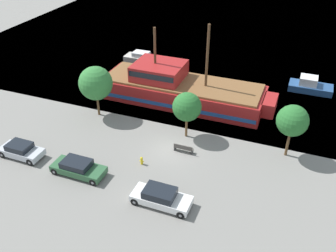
{
  "coord_description": "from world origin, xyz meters",
  "views": [
    {
      "loc": [
        10.14,
        -26.99,
        21.03
      ],
      "look_at": [
        -1.23,
        2.0,
        1.2
      ],
      "focal_mm": 40.0,
      "sensor_mm": 36.0,
      "label": 1
    }
  ],
  "objects_px": {
    "parked_car_curb_rear": "(21,150)",
    "pirate_ship": "(180,89)",
    "moored_boat_outer": "(143,58)",
    "parked_car_curb_front": "(78,168)",
    "moored_boat_dockside": "(310,86)",
    "parked_car_curb_mid": "(161,197)",
    "fire_hydrant": "(142,160)",
    "bench_promenade_east": "(183,148)"
  },
  "relations": [
    {
      "from": "moored_boat_dockside",
      "to": "parked_car_curb_mid",
      "type": "distance_m",
      "value": 26.51
    },
    {
      "from": "moored_boat_dockside",
      "to": "fire_hydrant",
      "type": "xyz_separation_m",
      "value": [
        -13.07,
        -20.7,
        -0.25
      ]
    },
    {
      "from": "moored_boat_dockside",
      "to": "parked_car_curb_front",
      "type": "bearing_deg",
      "value": -126.34
    },
    {
      "from": "moored_boat_outer",
      "to": "bench_promenade_east",
      "type": "bearing_deg",
      "value": -55.76
    },
    {
      "from": "fire_hydrant",
      "to": "bench_promenade_east",
      "type": "height_order",
      "value": "bench_promenade_east"
    },
    {
      "from": "moored_boat_dockside",
      "to": "bench_promenade_east",
      "type": "relative_size",
      "value": 2.79
    },
    {
      "from": "moored_boat_outer",
      "to": "moored_boat_dockside",
      "type": "bearing_deg",
      "value": -2.18
    },
    {
      "from": "moored_boat_outer",
      "to": "parked_car_curb_front",
      "type": "relative_size",
      "value": 1.18
    },
    {
      "from": "moored_boat_dockside",
      "to": "moored_boat_outer",
      "type": "distance_m",
      "value": 22.78
    },
    {
      "from": "moored_boat_dockside",
      "to": "parked_car_curb_mid",
      "type": "bearing_deg",
      "value": -111.08
    },
    {
      "from": "pirate_ship",
      "to": "moored_boat_outer",
      "type": "distance_m",
      "value": 12.63
    },
    {
      "from": "moored_boat_outer",
      "to": "bench_promenade_east",
      "type": "xyz_separation_m",
      "value": [
        12.59,
        -18.5,
        -0.09
      ]
    },
    {
      "from": "moored_boat_dockside",
      "to": "parked_car_curb_front",
      "type": "relative_size",
      "value": 1.08
    },
    {
      "from": "fire_hydrant",
      "to": "parked_car_curb_front",
      "type": "bearing_deg",
      "value": -144.59
    },
    {
      "from": "parked_car_curb_rear",
      "to": "pirate_ship",
      "type": "bearing_deg",
      "value": 57.53
    },
    {
      "from": "bench_promenade_east",
      "to": "parked_car_curb_rear",
      "type": "bearing_deg",
      "value": -156.09
    },
    {
      "from": "parked_car_curb_mid",
      "to": "fire_hydrant",
      "type": "distance_m",
      "value": 5.37
    },
    {
      "from": "pirate_ship",
      "to": "moored_boat_outer",
      "type": "xyz_separation_m",
      "value": [
        -8.76,
        9.05,
        -1.01
      ]
    },
    {
      "from": "moored_boat_outer",
      "to": "parked_car_curb_front",
      "type": "distance_m",
      "value": 25.33
    },
    {
      "from": "pirate_ship",
      "to": "moored_boat_dockside",
      "type": "relative_size",
      "value": 3.9
    },
    {
      "from": "moored_boat_dockside",
      "to": "parked_car_curb_rear",
      "type": "relative_size",
      "value": 1.25
    },
    {
      "from": "fire_hydrant",
      "to": "bench_promenade_east",
      "type": "bearing_deg",
      "value": 46.7
    },
    {
      "from": "moored_boat_dockside",
      "to": "bench_promenade_east",
      "type": "height_order",
      "value": "moored_boat_dockside"
    },
    {
      "from": "parked_car_curb_mid",
      "to": "pirate_ship",
      "type": "bearing_deg",
      "value": 105.11
    },
    {
      "from": "moored_boat_outer",
      "to": "parked_car_curb_rear",
      "type": "xyz_separation_m",
      "value": [
        -1.12,
        -24.57,
        0.16
      ]
    },
    {
      "from": "parked_car_curb_front",
      "to": "fire_hydrant",
      "type": "bearing_deg",
      "value": 35.41
    },
    {
      "from": "moored_boat_dockside",
      "to": "parked_car_curb_rear",
      "type": "height_order",
      "value": "moored_boat_dockside"
    },
    {
      "from": "parked_car_curb_mid",
      "to": "fire_hydrant",
      "type": "relative_size",
      "value": 6.19
    },
    {
      "from": "pirate_ship",
      "to": "parked_car_curb_mid",
      "type": "height_order",
      "value": "pirate_ship"
    },
    {
      "from": "pirate_ship",
      "to": "parked_car_curb_front",
      "type": "xyz_separation_m",
      "value": [
        -3.6,
        -15.75,
        -0.87
      ]
    },
    {
      "from": "parked_car_curb_front",
      "to": "parked_car_curb_rear",
      "type": "height_order",
      "value": "parked_car_curb_rear"
    },
    {
      "from": "parked_car_curb_front",
      "to": "moored_boat_dockside",
      "type": "bearing_deg",
      "value": 53.66
    },
    {
      "from": "moored_boat_dockside",
      "to": "bench_promenade_east",
      "type": "xyz_separation_m",
      "value": [
        -10.17,
        -17.63,
        -0.22
      ]
    },
    {
      "from": "moored_boat_dockside",
      "to": "bench_promenade_east",
      "type": "bearing_deg",
      "value": -119.98
    },
    {
      "from": "parked_car_curb_mid",
      "to": "parked_car_curb_front",
      "type": "bearing_deg",
      "value": 174.31
    },
    {
      "from": "moored_boat_outer",
      "to": "fire_hydrant",
      "type": "bearing_deg",
      "value": -65.8
    },
    {
      "from": "pirate_ship",
      "to": "bench_promenade_east",
      "type": "relative_size",
      "value": 10.87
    },
    {
      "from": "fire_hydrant",
      "to": "moored_boat_outer",
      "type": "bearing_deg",
      "value": 114.2
    },
    {
      "from": "parked_car_curb_rear",
      "to": "bench_promenade_east",
      "type": "xyz_separation_m",
      "value": [
        13.71,
        6.08,
        -0.25
      ]
    },
    {
      "from": "parked_car_curb_mid",
      "to": "bench_promenade_east",
      "type": "distance_m",
      "value": 7.14
    },
    {
      "from": "fire_hydrant",
      "to": "moored_boat_dockside",
      "type": "bearing_deg",
      "value": 57.75
    },
    {
      "from": "moored_boat_outer",
      "to": "parked_car_curb_front",
      "type": "bearing_deg",
      "value": -78.26
    }
  ]
}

